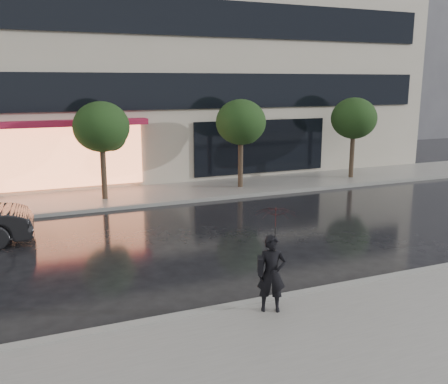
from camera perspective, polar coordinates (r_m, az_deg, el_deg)
ground at (r=12.57m, az=8.54°, el=-9.73°), size 120.00×120.00×0.00m
sidewalk_near at (r=10.18m, az=18.41°, el=-15.46°), size 60.00×4.50×0.12m
sidewalk_far at (r=21.57m, az=-5.67°, el=-0.05°), size 60.00×3.50×0.12m
curb_near at (r=11.77m, az=11.12°, el=-11.04°), size 60.00×0.25×0.14m
curb_far at (r=19.94m, az=-4.17°, el=-1.03°), size 60.00×0.25×0.14m
bg_building_right at (r=49.80m, az=18.19°, el=15.68°), size 12.00×12.00×16.00m
tree_mid_west at (r=20.26m, az=-13.68°, el=7.05°), size 2.20×2.20×3.99m
tree_mid_east at (r=22.02m, az=2.04°, el=7.80°), size 2.20×2.20×3.99m
tree_far_east at (r=25.13m, az=14.69°, el=7.99°), size 2.20×2.20×3.99m
pedestrian_with_umbrella at (r=10.08m, az=5.71°, el=-6.12°), size 1.09×1.10×2.19m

